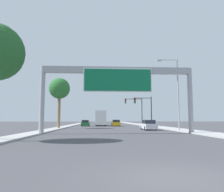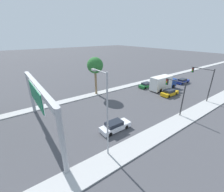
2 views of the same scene
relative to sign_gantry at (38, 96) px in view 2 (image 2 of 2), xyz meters
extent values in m
cube|color=#B1B1B1|center=(-9.00, 42.09, -5.71)|extent=(2.00, 120.00, 0.15)
cylinder|color=#9EA0A5|center=(-8.20, 0.09, -2.10)|extent=(0.53, 0.53, 7.36)
cylinder|color=#9EA0A5|center=(8.20, 0.09, -2.10)|extent=(0.53, 0.53, 7.36)
cube|color=#9EA0A5|center=(0.00, 0.09, 1.23)|extent=(16.40, 0.60, 0.70)
cube|color=white|center=(0.00, -0.21, 0.08)|extent=(7.51, 0.08, 2.60)
cube|color=#0F6B42|center=(0.00, -0.26, 0.08)|extent=(7.31, 0.16, 2.40)
cube|color=silver|center=(5.25, 8.54, -5.24)|extent=(1.71, 4.71, 0.73)
cube|color=#1E232D|center=(5.25, 8.31, -4.60)|extent=(1.50, 2.45, 0.56)
cylinder|color=black|center=(4.51, 10.00, -5.46)|extent=(0.22, 0.64, 0.64)
cylinder|color=black|center=(5.99, 10.00, -5.46)|extent=(0.22, 0.64, 0.64)
cylinder|color=black|center=(4.51, 7.08, -5.46)|extent=(0.22, 0.64, 0.64)
cylinder|color=black|center=(5.99, 7.08, -5.46)|extent=(0.22, 0.64, 0.64)
cube|color=gold|center=(1.75, 26.93, -5.25)|extent=(1.81, 4.56, 0.73)
cube|color=#1E232D|center=(1.75, 26.70, -4.61)|extent=(1.59, 2.37, 0.55)
cylinder|color=black|center=(0.95, 28.34, -5.46)|extent=(0.22, 0.64, 0.64)
cylinder|color=black|center=(2.55, 28.34, -5.46)|extent=(0.22, 0.64, 0.64)
cylinder|color=black|center=(0.95, 25.52, -5.46)|extent=(0.22, 0.64, 0.64)
cylinder|color=black|center=(2.55, 25.52, -5.46)|extent=(0.22, 0.64, 0.64)
cube|color=navy|center=(-1.75, 38.27, -5.28)|extent=(1.71, 4.75, 0.66)
cube|color=#1E232D|center=(-1.75, 38.03, -4.69)|extent=(1.50, 2.47, 0.51)
cylinder|color=black|center=(-2.49, 39.74, -5.46)|extent=(0.22, 0.64, 0.64)
cylinder|color=black|center=(-1.01, 39.74, -5.46)|extent=(0.22, 0.64, 0.64)
cylinder|color=black|center=(-2.49, 36.80, -5.46)|extent=(0.22, 0.64, 0.64)
cylinder|color=black|center=(-1.01, 36.80, -5.46)|extent=(0.22, 0.64, 0.64)
cube|color=#1E662D|center=(-5.25, 26.96, -5.26)|extent=(1.73, 4.48, 0.69)
cube|color=#1E232D|center=(-5.25, 26.74, -4.66)|extent=(1.53, 2.33, 0.53)
cylinder|color=black|center=(-6.01, 28.35, -5.46)|extent=(0.22, 0.64, 0.64)
cylinder|color=black|center=(-4.49, 28.35, -5.46)|extent=(0.22, 0.64, 0.64)
cylinder|color=black|center=(-6.01, 25.57, -5.46)|extent=(0.22, 0.64, 0.64)
cylinder|color=black|center=(-4.49, 25.57, -5.46)|extent=(0.22, 0.64, 0.64)
cube|color=navy|center=(-1.75, 32.18, -4.43)|extent=(2.25, 2.26, 2.11)
cube|color=silver|center=(-1.75, 28.14, -3.86)|extent=(2.44, 5.81, 3.24)
cylinder|color=black|center=(-2.83, 32.07, -5.28)|extent=(0.28, 1.00, 1.00)
cylinder|color=black|center=(-0.67, 32.07, -5.28)|extent=(0.28, 1.00, 1.00)
cylinder|color=black|center=(-2.83, 26.69, -5.28)|extent=(0.28, 1.00, 1.00)
cylinder|color=black|center=(-0.67, 26.69, -5.28)|extent=(0.28, 1.00, 1.00)
cylinder|color=#2D2D30|center=(8.50, 20.09, -2.69)|extent=(0.20, 0.20, 6.18)
cylinder|color=#2D2D30|center=(6.67, 20.09, 0.10)|extent=(3.66, 0.14, 0.14)
cube|color=black|center=(5.13, 20.09, -0.48)|extent=(0.35, 0.28, 1.05)
cylinder|color=red|center=(5.13, 19.93, -0.13)|extent=(0.22, 0.04, 0.22)
cylinder|color=yellow|center=(5.13, 19.93, -0.48)|extent=(0.22, 0.04, 0.22)
cylinder|color=green|center=(5.13, 19.93, -0.83)|extent=(0.22, 0.04, 0.22)
cylinder|color=#2D2D30|center=(8.50, 30.09, -2.33)|extent=(0.20, 0.20, 6.90)
cylinder|color=#2D2D30|center=(6.28, 30.09, 0.82)|extent=(4.45, 0.14, 0.14)
cube|color=black|center=(4.41, 30.09, 0.25)|extent=(0.35, 0.28, 1.05)
cylinder|color=red|center=(4.41, 29.93, 0.60)|extent=(0.22, 0.04, 0.22)
cylinder|color=yellow|center=(4.41, 29.93, 0.25)|extent=(0.22, 0.04, 0.22)
cylinder|color=green|center=(4.41, 29.93, -0.10)|extent=(0.22, 0.04, 0.22)
cylinder|color=#8C704C|center=(-8.89, 13.61, -2.38)|extent=(0.49, 0.49, 6.82)
sphere|color=#286B2D|center=(-8.89, 13.61, 1.03)|extent=(3.55, 3.55, 3.55)
cylinder|color=#9EA0A5|center=(8.60, 4.90, -0.88)|extent=(0.18, 0.18, 9.82)
cylinder|color=#9EA0A5|center=(7.34, 4.90, 3.88)|extent=(2.52, 0.12, 0.12)
cube|color=#B2B2A8|center=(6.08, 4.90, 3.78)|extent=(0.60, 0.28, 0.20)
camera|label=1|loc=(-1.91, -23.80, -4.23)|focal=35.00mm
camera|label=2|loc=(19.97, -2.77, 7.23)|focal=24.00mm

